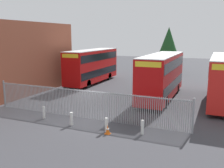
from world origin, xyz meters
TOP-DOWN VIEW (x-y plane):
  - ground_plane at (0.00, 8.00)m, footprint 100.00×100.00m
  - palisade_fence at (-0.66, 0.00)m, footprint 16.18×0.14m
  - double_decker_bus_behind_fence_left at (3.48, 8.48)m, footprint 2.54×10.81m
  - double_decker_bus_behind_fence_right at (-6.82, 13.35)m, footprint 2.54×10.81m
  - bollard_near_left at (-3.37, -1.32)m, footprint 0.20×0.20m
  - bollard_center_front at (-0.64, -1.79)m, footprint 0.20×0.20m
  - bollard_near_right at (2.14, -1.95)m, footprint 0.20×0.20m
  - bollard_far_right at (4.43, -1.42)m, footprint 0.20×0.20m
  - traffic_cone_by_gate at (2.37, -2.26)m, footprint 0.34×0.34m
  - tree_tall_back at (0.76, 25.84)m, footprint 3.99×3.99m

SIDE VIEW (x-z plane):
  - ground_plane at x=0.00m, z-range 0.00..0.00m
  - traffic_cone_by_gate at x=2.37m, z-range -0.01..0.58m
  - bollard_near_left at x=-3.37m, z-range 0.00..0.95m
  - bollard_center_front at x=-0.64m, z-range 0.00..0.95m
  - bollard_near_right at x=2.14m, z-range 0.00..0.95m
  - bollard_far_right at x=4.43m, z-range 0.00..0.95m
  - palisade_fence at x=-0.66m, z-range 0.00..2.35m
  - double_decker_bus_behind_fence_left at x=3.48m, z-range 0.21..4.63m
  - double_decker_bus_behind_fence_right at x=-6.82m, z-range 0.21..4.63m
  - tree_tall_back at x=0.76m, z-range 0.96..8.60m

